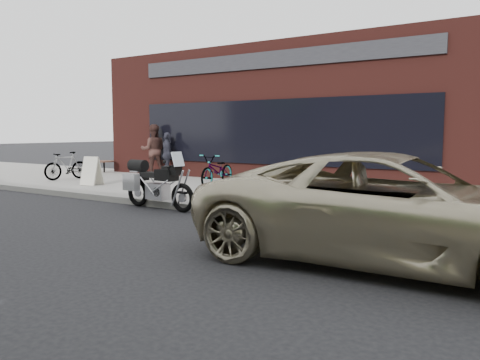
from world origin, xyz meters
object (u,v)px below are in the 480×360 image
motorcycle (154,184)px  cafe_table (104,162)px  sandwich_sign (92,171)px  cafe_patron_right (167,154)px  cafe_patron_left (153,150)px  bicycle_front (218,171)px  bicycle_rear (66,166)px  minivan (395,208)px

motorcycle → cafe_table: motorcycle is taller
sandwich_sign → cafe_patron_right: (0.13, 3.20, 0.35)m
cafe_patron_right → cafe_patron_left: bearing=40.2°
motorcycle → bicycle_front: bearing=102.6°
cafe_patron_left → sandwich_sign: bearing=55.9°
bicycle_rear → sandwich_sign: 2.05m
minivan → cafe_patron_right: 11.28m
cafe_patron_right → cafe_table: bearing=40.9°
bicycle_rear → sandwich_sign: bicycle_rear is taller
cafe_patron_right → sandwich_sign: bearing=127.9°
minivan → sandwich_sign: 9.99m
sandwich_sign → cafe_patron_left: cafe_patron_left is taller
sandwich_sign → cafe_patron_right: 3.22m
motorcycle → cafe_patron_left: 6.46m
minivan → bicycle_front: bearing=50.4°
motorcycle → minivan: minivan is taller
motorcycle → cafe_patron_right: (-3.73, 4.71, 0.36)m
bicycle_front → sandwich_sign: bicycle_front is taller
cafe_patron_right → motorcycle: bearing=168.6°
bicycle_rear → sandwich_sign: bearing=-6.9°
bicycle_rear → sandwich_sign: (1.95, -0.61, -0.04)m
cafe_table → motorcycle: bearing=-34.0°
sandwich_sign → cafe_patron_left: 3.28m
bicycle_front → sandwich_sign: (-3.40, -1.59, -0.05)m
motorcycle → cafe_patron_right: bearing=132.6°
minivan → cafe_table: minivan is taller
sandwich_sign → cafe_table: size_ratio=1.06×
bicycle_front → sandwich_sign: 3.76m
minivan → sandwich_sign: minivan is taller
cafe_patron_right → bicycle_rear: bearing=91.4°
sandwich_sign → bicycle_front: bearing=16.5°
bicycle_rear → bicycle_front: bearing=20.7°
minivan → motorcycle: bearing=72.4°
bicycle_rear → cafe_table: bearing=123.9°
bicycle_rear → sandwich_sign: size_ratio=1.80×
cafe_patron_left → cafe_patron_right: 0.67m
minivan → sandwich_sign: (-9.50, 3.08, -0.15)m
cafe_table → cafe_patron_right: (3.19, 0.04, 0.36)m
cafe_patron_left → cafe_table: bearing=-42.6°
motorcycle → bicycle_front: size_ratio=1.15×
cafe_table → cafe_patron_left: (2.53, 0.04, 0.50)m
minivan → bicycle_rear: 12.03m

